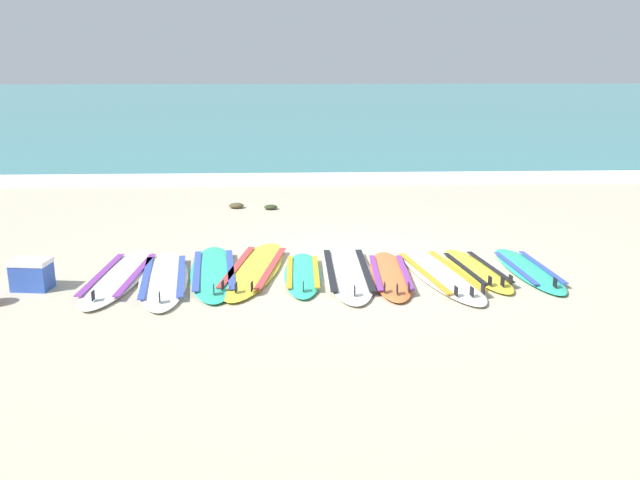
# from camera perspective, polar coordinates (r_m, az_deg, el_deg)

# --- Properties ---
(ground_plane) EXTENTS (80.00, 80.00, 0.00)m
(ground_plane) POSITION_cam_1_polar(r_m,az_deg,el_deg) (9.20, 3.02, -2.08)
(ground_plane) COLOR #B7AD93
(sea) EXTENTS (80.00, 60.00, 0.10)m
(sea) POSITION_cam_1_polar(r_m,az_deg,el_deg) (44.76, -1.38, 11.77)
(sea) COLOR teal
(sea) RESTS_ON ground
(wave_foam_strip) EXTENTS (80.00, 1.10, 0.11)m
(wave_foam_strip) POSITION_cam_1_polar(r_m,az_deg,el_deg) (15.48, 0.77, 5.25)
(wave_foam_strip) COLOR white
(wave_foam_strip) RESTS_ON ground
(surfboard_0) EXTENTS (0.74, 2.50, 0.18)m
(surfboard_0) POSITION_cam_1_polar(r_m,az_deg,el_deg) (8.95, -16.79, -2.99)
(surfboard_0) COLOR white
(surfboard_0) RESTS_ON ground
(surfboard_1) EXTENTS (0.93, 2.48, 0.18)m
(surfboard_1) POSITION_cam_1_polar(r_m,az_deg,el_deg) (8.71, -13.20, -3.23)
(surfboard_1) COLOR white
(surfboard_1) RESTS_ON ground
(surfboard_2) EXTENTS (0.87, 2.48, 0.18)m
(surfboard_2) POSITION_cam_1_polar(r_m,az_deg,el_deg) (8.86, -9.05, -2.70)
(surfboard_2) COLOR #2DB793
(surfboard_2) RESTS_ON ground
(surfboard_3) EXTENTS (1.04, 2.65, 0.18)m
(surfboard_3) POSITION_cam_1_polar(r_m,az_deg,el_deg) (8.91, -5.64, -2.48)
(surfboard_3) COLOR yellow
(surfboard_3) RESTS_ON ground
(surfboard_4) EXTENTS (0.50, 1.91, 0.18)m
(surfboard_4) POSITION_cam_1_polar(r_m,az_deg,el_deg) (8.67, -1.47, -2.92)
(surfboard_4) COLOR #2DB793
(surfboard_4) RESTS_ON ground
(surfboard_5) EXTENTS (0.64, 2.54, 0.18)m
(surfboard_5) POSITION_cam_1_polar(r_m,az_deg,el_deg) (8.76, 2.37, -2.73)
(surfboard_5) COLOR silver
(surfboard_5) RESTS_ON ground
(surfboard_6) EXTENTS (0.62, 2.10, 0.18)m
(surfboard_6) POSITION_cam_1_polar(r_m,az_deg,el_deg) (8.68, 6.02, -2.96)
(surfboard_6) COLOR orange
(surfboard_6) RESTS_ON ground
(surfboard_7) EXTENTS (1.04, 2.53, 0.18)m
(surfboard_7) POSITION_cam_1_polar(r_m,az_deg,el_deg) (8.81, 10.18, -2.85)
(surfboard_7) COLOR silver
(surfboard_7) RESTS_ON ground
(surfboard_8) EXTENTS (0.75, 2.01, 0.18)m
(surfboard_8) POSITION_cam_1_polar(r_m,az_deg,el_deg) (9.07, 13.25, -2.49)
(surfboard_8) COLOR yellow
(surfboard_8) RESTS_ON ground
(surfboard_9) EXTENTS (0.62, 2.05, 0.18)m
(surfboard_9) POSITION_cam_1_polar(r_m,az_deg,el_deg) (9.26, 17.37, -2.44)
(surfboard_9) COLOR #2DB793
(surfboard_9) RESTS_ON ground
(cooler_box) EXTENTS (0.49, 0.37, 0.38)m
(cooler_box) POSITION_cam_1_polar(r_m,az_deg,el_deg) (8.88, -23.41, -2.70)
(cooler_box) COLOR #2D51B2
(cooler_box) RESTS_ON ground
(seaweed_clump_near_shoreline) EXTENTS (0.25, 0.20, 0.09)m
(seaweed_clump_near_shoreline) POSITION_cam_1_polar(r_m,az_deg,el_deg) (12.57, -4.23, 2.82)
(seaweed_clump_near_shoreline) COLOR #2D381E
(seaweed_clump_near_shoreline) RESTS_ON ground
(seaweed_clump_mid_sand) EXTENTS (0.28, 0.23, 0.10)m
(seaweed_clump_mid_sand) POSITION_cam_1_polar(r_m,az_deg,el_deg) (12.74, -7.15, 2.94)
(seaweed_clump_mid_sand) COLOR #4C4228
(seaweed_clump_mid_sand) RESTS_ON ground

